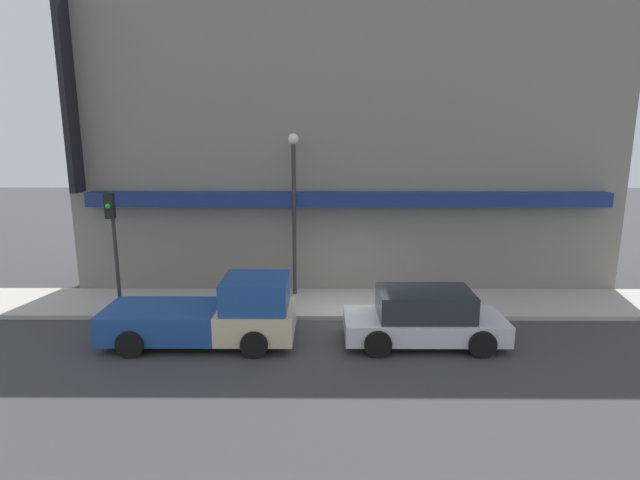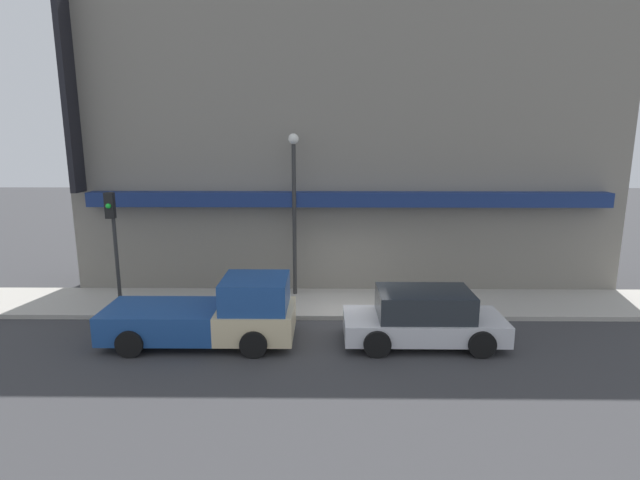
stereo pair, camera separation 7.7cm
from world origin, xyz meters
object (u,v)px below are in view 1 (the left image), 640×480
Objects in this scene: fire_hydrant at (225,300)px; traffic_light at (113,231)px; pickup_truck at (214,315)px; street_lamp at (294,196)px; parked_car at (424,318)px.

traffic_light is (-3.38, -0.13, 2.29)m from fire_hydrant.
street_lamp is at bearing 62.90° from pickup_truck.
fire_hydrant is at bearing 93.83° from pickup_truck.
pickup_truck reaches higher than fire_hydrant.
parked_car is at bearing -12.81° from traffic_light.
pickup_truck is 7.72× the size of fire_hydrant.
street_lamp is 1.46× the size of traffic_light.
pickup_truck is at bearing -31.18° from traffic_light.
parked_car is 6.21m from street_lamp.
pickup_truck is 5.85m from parked_car.
parked_car is 9.83m from traffic_light.
parked_car reaches higher than fire_hydrant.
parked_car is 6.41m from fire_hydrant.
pickup_truck is 2.29m from fire_hydrant.
pickup_truck is at bearing -117.37° from street_lamp.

